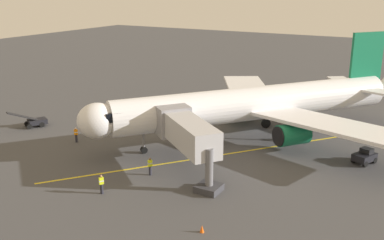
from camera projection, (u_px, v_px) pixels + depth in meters
The scene contains 12 objects.
ground_plane at pixel (259, 133), 53.92m from camera, with size 220.00×220.00×0.00m, color #424244.
apron_lead_in_line at pixel (234, 153), 47.41m from camera, with size 0.24×40.00×0.01m, color yellow.
airplane at pixel (259, 104), 51.34m from camera, with size 31.68×34.43×11.50m.
jet_bridge at pixel (185, 131), 42.52m from camera, with size 10.22×8.64×5.40m.
ground_crew_marshaller at pixel (76, 135), 50.46m from camera, with size 0.47×0.40×1.71m.
ground_crew_wing_walker at pixel (101, 184), 37.97m from camera, with size 0.43×0.47×1.71m.
ground_crew_loader at pixel (150, 166), 41.70m from camera, with size 0.42×0.47×1.71m.
belt_loader_near_nose at pixel (35, 121), 56.04m from camera, with size 3.18×4.61×2.32m.
tug_portside at pixel (365, 156), 44.59m from camera, with size 2.29×2.71×1.50m.
safety_cone_nose_left at pixel (101, 177), 40.89m from camera, with size 0.32×0.32×0.55m, color #F2590F.
safety_cone_nose_right at pixel (135, 126), 55.45m from camera, with size 0.32×0.32×0.55m, color #F2590F.
safety_cone_wing_port at pixel (202, 229), 32.18m from camera, with size 0.32×0.32×0.55m, color #F2590F.
Camera 1 is at (-18.49, 48.39, 17.06)m, focal length 42.04 mm.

